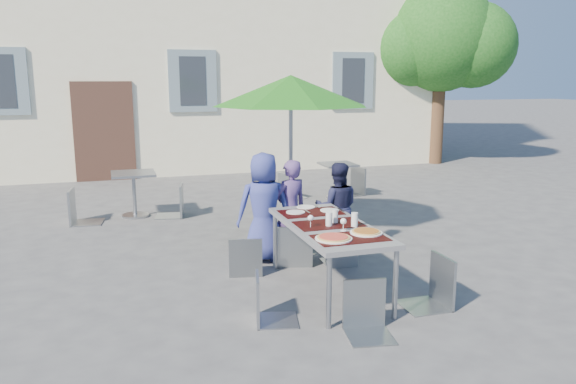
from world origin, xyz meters
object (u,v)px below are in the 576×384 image
object	(u,v)px
bg_chair_l_0	(77,185)
bg_chair_r_0	(174,181)
chair_2	(341,226)
cafe_table_0	(134,187)
chair_0	(245,233)
bg_chair_l_1	(289,170)
child_1	(290,209)
pizza_near_right	(366,232)
patio_umbrella	(291,92)
child_2	(337,207)
child_0	(264,207)
dining_table	(329,229)
chair_5	(368,277)
chair_3	(267,271)
chair_1	(295,220)
pizza_near_left	(334,238)
bg_chair_r_1	(354,164)
cafe_table_1	(338,176)
chair_4	(435,251)

from	to	relation	value
bg_chair_l_0	bg_chair_r_0	xyz separation A→B (m)	(1.50, 0.01, -0.02)
chair_2	cafe_table_0	size ratio (longest dim) A/B	1.17
chair_0	bg_chair_l_1	size ratio (longest dim) A/B	0.93
child_1	pizza_near_right	bearing A→B (deg)	82.55
patio_umbrella	bg_chair_l_1	xyz separation A→B (m)	(0.80, 2.54, -1.53)
child_2	bg_chair_l_1	xyz separation A→B (m)	(0.43, 3.36, -0.05)
child_0	chair_2	world-z (taller)	child_0
dining_table	chair_5	world-z (taller)	chair_5
chair_5	cafe_table_0	world-z (taller)	chair_5
chair_3	child_0	bearing A→B (deg)	75.51
chair_0	bg_chair_l_0	distance (m)	3.67
chair_3	bg_chair_r_0	distance (m)	4.47
bg_chair_l_1	child_1	bearing A→B (deg)	-107.75
bg_chair_l_0	bg_chair_r_0	distance (m)	1.50
dining_table	chair_1	distance (m)	0.95
chair_3	child_2	bearing A→B (deg)	51.42
pizza_near_left	chair_2	xyz separation A→B (m)	(0.64, 1.30, -0.26)
bg_chair_r_1	child_0	bearing A→B (deg)	-129.26
dining_table	bg_chair_l_0	world-z (taller)	bg_chair_l_0
pizza_near_right	bg_chair_r_0	bearing A→B (deg)	107.68
chair_1	cafe_table_1	world-z (taller)	chair_1
chair_5	chair_3	bearing A→B (deg)	148.10
dining_table	cafe_table_1	bearing A→B (deg)	65.97
chair_0	bg_chair_l_1	world-z (taller)	bg_chair_l_1
pizza_near_left	chair_5	world-z (taller)	chair_5
cafe_table_0	cafe_table_1	distance (m)	3.80
bg_chair_l_1	chair_2	bearing A→B (deg)	-98.75
patio_umbrella	bg_chair_r_0	bearing A→B (deg)	128.83
bg_chair_l_0	cafe_table_0	bearing A→B (deg)	12.27
pizza_near_left	cafe_table_0	bearing A→B (deg)	109.55
pizza_near_right	bg_chair_r_0	world-z (taller)	bg_chair_r_0
child_2	bg_chair_r_0	xyz separation A→B (m)	(-1.81, 2.60, 0.00)
child_1	chair_1	world-z (taller)	child_1
dining_table	chair_0	bearing A→B (deg)	132.99
pizza_near_right	chair_3	distance (m)	1.09
chair_4	bg_chair_r_0	distance (m)	5.03
cafe_table_0	bg_chair_l_0	world-z (taller)	bg_chair_l_0
chair_2	bg_chair_r_1	distance (m)	4.33
patio_umbrella	cafe_table_1	distance (m)	3.29
child_0	chair_4	world-z (taller)	child_0
dining_table	bg_chair_l_0	size ratio (longest dim) A/B	1.76
pizza_near_left	chair_1	bearing A→B (deg)	85.93
cafe_table_0	pizza_near_left	bearing A→B (deg)	-70.45
pizza_near_left	chair_4	bearing A→B (deg)	-8.07
child_2	cafe_table_1	distance (m)	3.38
chair_3	chair_4	world-z (taller)	chair_4
child_0	chair_2	xyz separation A→B (m)	(0.85, -0.48, -0.18)
chair_3	bg_chair_l_0	distance (m)	4.82
child_1	chair_4	size ratio (longest dim) A/B	1.29
dining_table	cafe_table_0	distance (m)	4.47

